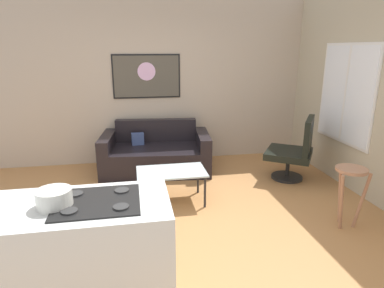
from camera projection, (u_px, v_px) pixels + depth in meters
The scene contains 11 objects.
ground at pixel (177, 227), 3.81m from camera, with size 6.40×6.40×0.04m, color #B07945.
back_wall at pixel (156, 82), 5.71m from camera, with size 6.40×0.05×2.80m, color #B9A892.
right_wall at pixel (379, 94), 4.15m from camera, with size 0.05×6.40×2.80m, color #B7AB8E.
couch at pixel (156, 154), 5.48m from camera, with size 1.82×1.12×0.79m.
coffee_table at pixel (171, 174), 4.28m from camera, with size 0.88×0.54×0.44m.
armchair at pixel (295, 151), 5.02m from camera, with size 0.92×0.93×0.98m.
bar_stool at pixel (350, 181), 3.65m from camera, with size 0.38×0.38×0.70m.
kitchen_counter at pixel (62, 260), 2.46m from camera, with size 1.62×0.71×0.91m.
mixing_bowl at pixel (54, 199), 2.30m from camera, with size 0.25×0.25×0.13m.
wall_painting at pixel (147, 76), 5.61m from camera, with size 1.14×0.03×0.74m.
window at pixel (346, 94), 4.73m from camera, with size 0.03×1.22×1.42m.
Camera 1 is at (-0.44, -3.37, 1.96)m, focal length 30.97 mm.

